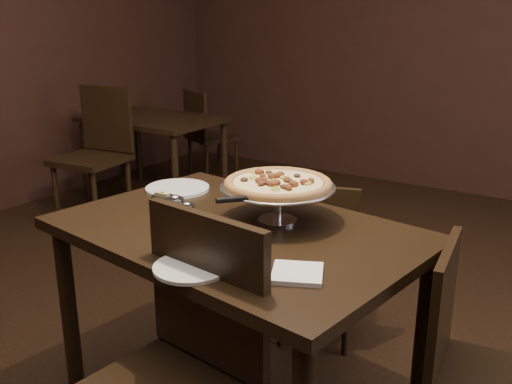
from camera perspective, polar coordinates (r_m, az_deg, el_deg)
The scene contains 16 objects.
room at distance 1.92m, azimuth -0.14°, elevation 13.86°, with size 6.04×7.04×2.84m.
dining_table at distance 2.07m, azimuth -1.93°, elevation -6.22°, with size 1.38×1.02×0.80m.
background_table at distance 4.90m, azimuth -10.24°, elevation 6.35°, with size 1.12×0.75×0.70m.
pizza_stand at distance 2.04m, azimuth 2.20°, elevation 0.80°, with size 0.42×0.42×0.17m.
parmesan_shaker at distance 2.06m, azimuth -8.06°, elevation -1.81°, with size 0.06×0.06×0.11m.
pepper_flake_shaker at distance 2.02m, azimuth -6.90°, elevation -2.38°, with size 0.06×0.06×0.10m.
packet_caddy at distance 2.23m, azimuth -9.30°, elevation -1.01°, with size 0.09×0.09×0.07m.
napkin_stack at distance 1.66m, azimuth 4.16°, elevation -8.12°, with size 0.14×0.14×0.02m, color white.
plate_left at distance 2.47m, azimuth -7.86°, elevation 0.36°, with size 0.27×0.27×0.01m, color white.
plate_near at distance 1.71m, azimuth -6.46°, elevation -7.49°, with size 0.23×0.23×0.01m, color white.
serving_spatula at distance 1.88m, azimuth -2.08°, elevation -0.79°, with size 0.17×0.17×0.02m.
chair_far at distance 2.68m, azimuth 6.20°, elevation -6.35°, with size 0.48×0.48×0.81m.
chair_near at distance 1.75m, azimuth -7.80°, elevation -17.12°, with size 0.51×0.51×0.98m.
chair_side at distance 2.00m, azimuth 20.94°, elevation -15.90°, with size 0.44×0.44×0.85m.
bg_chair_far at distance 5.39m, azimuth -4.98°, elevation 6.00°, with size 0.52×0.52×0.85m.
bg_chair_near at distance 4.49m, azimuth -15.62°, elevation 4.19°, with size 0.52×0.52×1.00m.
Camera 1 is at (1.12, -1.58, 1.52)m, focal length 40.00 mm.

